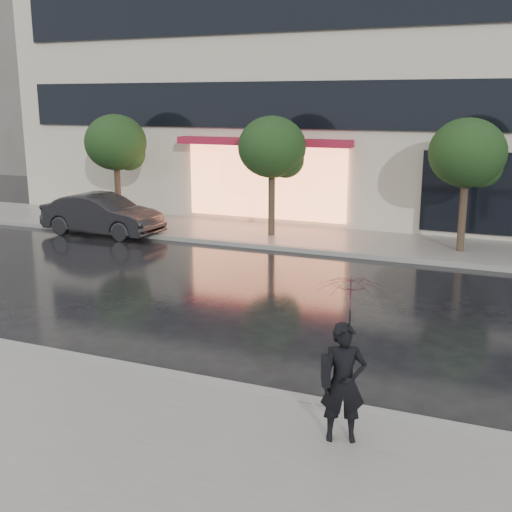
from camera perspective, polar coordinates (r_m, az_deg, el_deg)
The scene contains 11 objects.
ground at distance 11.35m, azimuth -3.22°, elevation -9.42°, with size 120.00×120.00×0.00m, color black.
sidewalk_near at distance 8.83m, azimuth -12.93°, elevation -16.47°, with size 60.00×4.50×0.12m, color slate.
sidewalk_far at distance 20.62m, azimuth 9.41°, elevation 1.18°, with size 60.00×3.50×0.12m, color slate.
curb_near at distance 10.51m, azimuth -5.66°, elevation -11.00°, with size 60.00×0.25×0.14m, color gray.
curb_far at distance 18.96m, azimuth 8.15°, elevation 0.16°, with size 60.00×0.25×0.14m, color gray.
bg_building_left at distance 48.15m, azimuth -20.44°, elevation 14.66°, with size 14.00×10.00×12.00m, color #59544F.
tree_far_west at distance 23.72m, azimuth -12.21°, elevation 9.66°, with size 2.20×2.20×3.99m.
tree_mid_west at distance 20.87m, azimuth 1.61°, elevation 9.45°, with size 2.20×2.20×3.99m.
tree_mid_east at distance 19.51m, azimuth 18.44°, elevation 8.48°, with size 2.20×2.20×3.99m.
parked_car at distance 22.32m, azimuth -13.51°, elevation 3.59°, with size 1.47×4.22×1.39m, color black.
pedestrian_with_umbrella at distance 8.22m, azimuth 8.12°, elevation -7.15°, with size 1.09×1.10×2.21m.
Camera 1 is at (4.65, -9.36, 4.44)m, focal length 45.00 mm.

